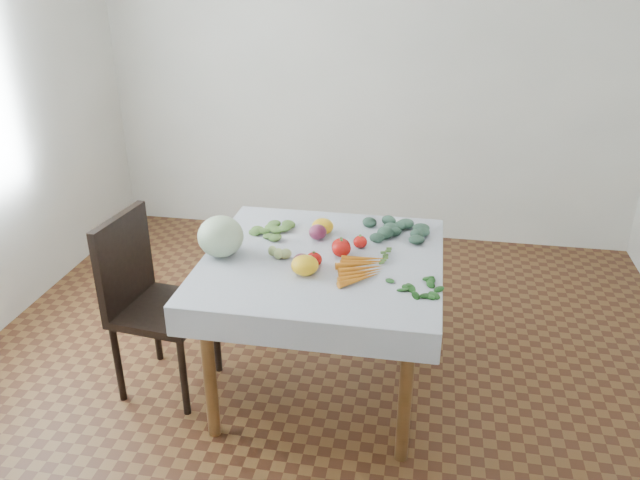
{
  "coord_description": "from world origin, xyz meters",
  "views": [
    {
      "loc": [
        0.46,
        -2.61,
        2.09
      ],
      "look_at": [
        -0.02,
        0.06,
        0.82
      ],
      "focal_mm": 35.0,
      "sensor_mm": 36.0,
      "label": 1
    }
  ],
  "objects_px": {
    "chair": "(147,293)",
    "cabbage": "(221,236)",
    "table": "(322,276)",
    "carrot_bunch": "(361,268)",
    "heirloom_back": "(323,226)"
  },
  "relations": [
    {
      "from": "chair",
      "to": "carrot_bunch",
      "type": "xyz_separation_m",
      "value": [
        1.06,
        0.01,
        0.23
      ]
    },
    {
      "from": "chair",
      "to": "heirloom_back",
      "type": "bearing_deg",
      "value": 25.47
    },
    {
      "from": "table",
      "to": "carrot_bunch",
      "type": "relative_size",
      "value": 3.09
    },
    {
      "from": "table",
      "to": "carrot_bunch",
      "type": "distance_m",
      "value": 0.25
    },
    {
      "from": "heirloom_back",
      "to": "chair",
      "type": "bearing_deg",
      "value": -154.53
    },
    {
      "from": "cabbage",
      "to": "heirloom_back",
      "type": "height_order",
      "value": "cabbage"
    },
    {
      "from": "heirloom_back",
      "to": "carrot_bunch",
      "type": "bearing_deg",
      "value": -57.61
    },
    {
      "from": "chair",
      "to": "cabbage",
      "type": "relative_size",
      "value": 4.32
    },
    {
      "from": "cabbage",
      "to": "heirloom_back",
      "type": "xyz_separation_m",
      "value": [
        0.43,
        0.33,
        -0.06
      ]
    },
    {
      "from": "cabbage",
      "to": "carrot_bunch",
      "type": "distance_m",
      "value": 0.68
    },
    {
      "from": "chair",
      "to": "cabbage",
      "type": "distance_m",
      "value": 0.5
    },
    {
      "from": "table",
      "to": "chair",
      "type": "distance_m",
      "value": 0.88
    },
    {
      "from": "cabbage",
      "to": "carrot_bunch",
      "type": "height_order",
      "value": "cabbage"
    },
    {
      "from": "cabbage",
      "to": "chair",
      "type": "bearing_deg",
      "value": -171.48
    },
    {
      "from": "table",
      "to": "cabbage",
      "type": "distance_m",
      "value": 0.52
    }
  ]
}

